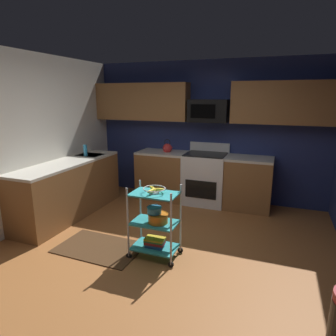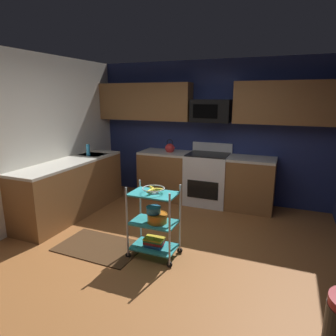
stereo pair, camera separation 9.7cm
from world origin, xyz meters
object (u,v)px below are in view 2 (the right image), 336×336
mixing_bowl_small (154,210)px  book_stack (154,242)px  microwave (211,111)px  dish_soap_bottle (88,150)px  kettle (170,148)px  mixing_bowl_large (157,218)px  oven_range (208,178)px  fruit_bowl (154,189)px  rolling_cart (154,222)px

mixing_bowl_small → book_stack: size_ratio=0.71×
microwave → dish_soap_bottle: 2.31m
dish_soap_bottle → microwave: bearing=26.6°
kettle → mixing_bowl_large: bearing=-72.1°
oven_range → fruit_bowl: (-0.12, -2.10, 0.40)m
kettle → mixing_bowl_small: bearing=-73.2°
dish_soap_bottle → kettle: bearing=35.7°
rolling_cart → mixing_bowl_large: rolling_cart is taller
book_stack → kettle: bearing=106.9°
oven_range → mixing_bowl_large: size_ratio=4.37×
mixing_bowl_large → kettle: size_ratio=0.95×
microwave → dish_soap_bottle: microwave is taller
kettle → book_stack: bearing=-73.1°
fruit_bowl → oven_range: bearing=86.8°
fruit_bowl → book_stack: fruit_bowl is taller
mixing_bowl_small → kettle: (-0.63, 2.10, 0.38)m
dish_soap_bottle → mixing_bowl_small: bearing=-33.3°
rolling_cart → book_stack: size_ratio=3.57×
mixing_bowl_large → dish_soap_bottle: dish_soap_bottle is taller
fruit_bowl → mixing_bowl_small: size_ratio=1.49×
kettle → dish_soap_bottle: kettle is taller
rolling_cart → dish_soap_bottle: 2.29m
mixing_bowl_large → oven_range: bearing=88.0°
mixing_bowl_small → oven_range: bearing=86.8°
mixing_bowl_small → rolling_cart: bearing=25.5°
kettle → dish_soap_bottle: (-1.22, -0.88, 0.02)m
book_stack → dish_soap_bottle: size_ratio=1.28×
oven_range → kettle: (-0.75, -0.00, 0.52)m
microwave → rolling_cart: size_ratio=0.77×
oven_range → fruit_bowl: oven_range is taller
rolling_cart → kettle: size_ratio=3.47×
oven_range → microwave: 1.23m
mixing_bowl_large → kettle: (-0.68, 2.10, 0.48)m
oven_range → rolling_cart: oven_range is taller
oven_range → fruit_bowl: 2.14m
microwave → kettle: microwave is taller
mixing_bowl_small → dish_soap_bottle: dish_soap_bottle is taller
fruit_bowl → dish_soap_bottle: bearing=146.8°
mixing_bowl_large → mixing_bowl_small: bearing=-178.4°
rolling_cart → kettle: bearing=106.9°
rolling_cart → fruit_bowl: 0.42m
dish_soap_bottle → oven_range: bearing=24.1°
mixing_bowl_small → book_stack: (0.00, 0.00, -0.43)m
oven_range → rolling_cart: (-0.12, -2.10, -0.03)m
microwave → dish_soap_bottle: (-1.98, -0.99, -0.68)m
oven_range → microwave: microwave is taller
microwave → rolling_cart: (-0.12, -2.20, -1.25)m
rolling_cart → book_stack: rolling_cart is taller
mixing_bowl_large → book_stack: size_ratio=0.98×
dish_soap_bottle → book_stack: bearing=-33.2°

